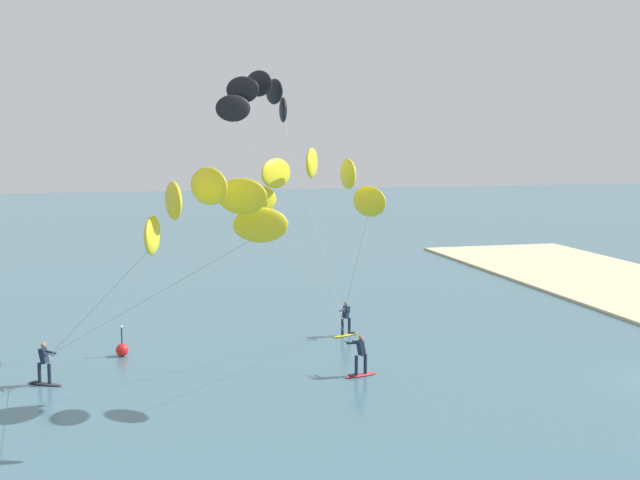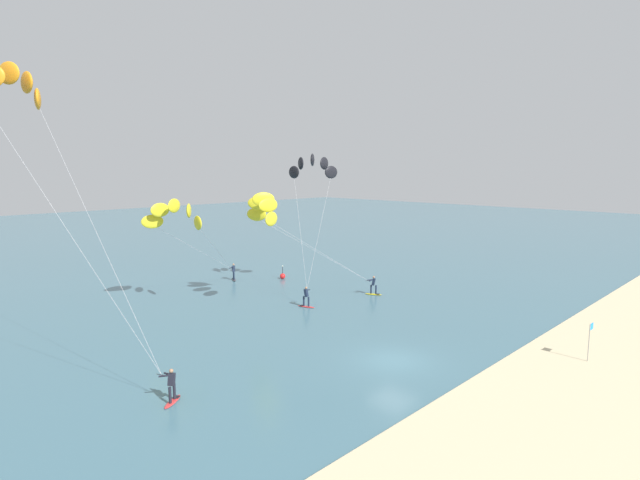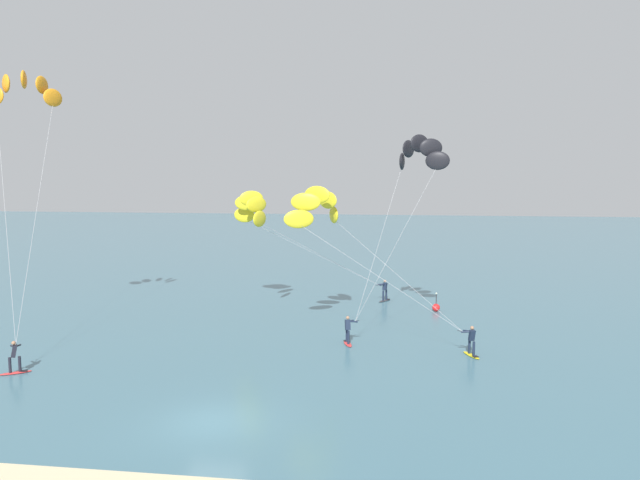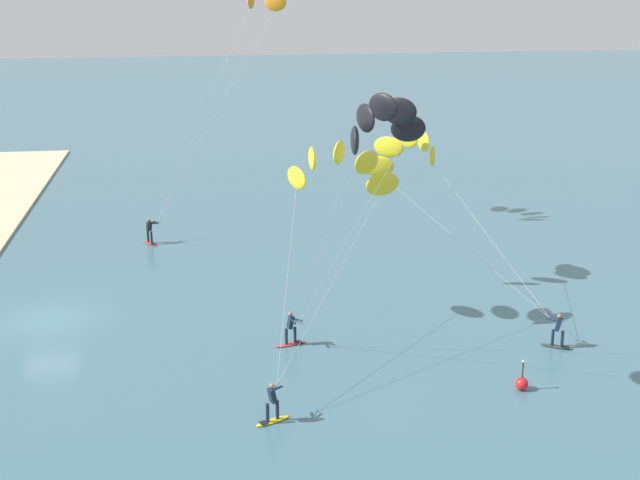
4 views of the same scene
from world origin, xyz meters
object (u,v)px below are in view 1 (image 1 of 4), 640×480
Objects in this scene: kitesurfer_downwind at (200,217)px; marker_buoy at (122,350)px; kitesurfer_mid_water at (314,190)px; kitesurfer_far_out at (264,109)px.

kitesurfer_downwind is 8.46× the size of marker_buoy.
kitesurfer_mid_water reaches higher than kitesurfer_downwind.
kitesurfer_far_out is 1.06× the size of kitesurfer_downwind.
kitesurfer_downwind is (-5.25, 4.78, -0.41)m from kitesurfer_mid_water.
kitesurfer_mid_water reaches higher than marker_buoy.
kitesurfer_far_out is (5.66, 0.76, 3.06)m from kitesurfer_mid_water.
kitesurfer_far_out is at bearing 7.59° from kitesurfer_mid_water.
kitesurfer_far_out is 8.95× the size of marker_buoy.
kitesurfer_far_out reaches higher than kitesurfer_downwind.
kitesurfer_downwind is (-10.91, 4.03, -3.47)m from kitesurfer_far_out.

